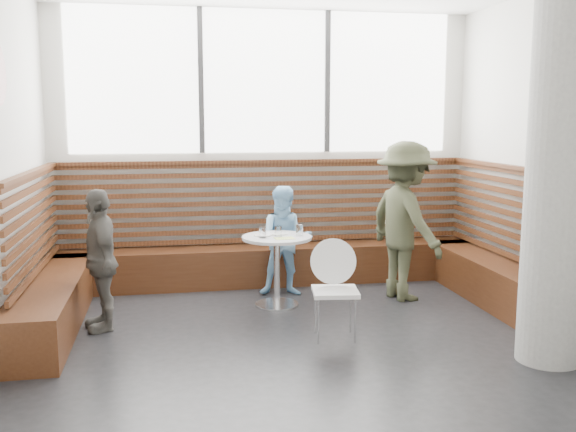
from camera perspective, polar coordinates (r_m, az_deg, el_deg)
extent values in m
cube|color=silver|center=(5.25, 1.99, 4.84)|extent=(5.00, 5.00, 3.20)
cube|color=black|center=(5.59, 1.91, -11.70)|extent=(5.00, 5.00, 0.01)
cube|color=white|center=(7.69, -2.05, 11.85)|extent=(4.50, 0.02, 1.65)
cube|color=#3F3F42|center=(7.60, -7.75, 11.82)|extent=(0.06, 0.04, 1.65)
cube|color=#3F3F42|center=(7.82, 3.53, 11.79)|extent=(0.06, 0.04, 1.65)
cube|color=#3A1D0E|center=(7.65, -1.71, -4.34)|extent=(5.00, 0.50, 0.45)
cube|color=#3A1D0E|center=(6.69, -19.86, -6.79)|extent=(0.50, 2.50, 0.45)
cube|color=#3A1D0E|center=(7.42, 17.06, -5.15)|extent=(0.50, 2.50, 0.45)
cube|color=#3F1F0F|center=(7.69, -1.93, 1.21)|extent=(4.88, 0.08, 0.98)
cube|color=#3F1F0F|center=(6.57, -21.65, -0.69)|extent=(0.08, 2.38, 0.98)
cube|color=#3F1F0F|center=(7.36, 18.48, 0.43)|extent=(0.08, 2.38, 0.98)
cylinder|color=gray|center=(5.43, 22.96, 4.28)|extent=(0.50, 0.50, 3.20)
cylinder|color=silver|center=(6.80, -0.99, -7.87)|extent=(0.45, 0.45, 0.02)
cylinder|color=silver|center=(6.71, -1.00, -4.92)|extent=(0.07, 0.07, 0.71)
cylinder|color=#B7B7BA|center=(6.64, -1.00, -1.93)|extent=(0.72, 0.72, 0.03)
cube|color=white|center=(5.74, 4.22, -6.73)|extent=(0.40, 0.38, 0.04)
cylinder|color=white|center=(5.84, 3.82, -4.05)|extent=(0.42, 0.10, 0.42)
cylinder|color=silver|center=(5.64, 2.95, -9.39)|extent=(0.02, 0.02, 0.41)
cylinder|color=silver|center=(5.72, 6.14, -9.16)|extent=(0.02, 0.02, 0.41)
cylinder|color=silver|center=(5.90, 2.30, -8.55)|extent=(0.02, 0.02, 0.41)
cylinder|color=silver|center=(5.98, 5.36, -8.35)|extent=(0.02, 0.02, 0.41)
imported|color=#3C402A|center=(7.01, 10.39, -0.44)|extent=(0.90, 1.23, 1.71)
imported|color=#89C1ED|center=(7.07, -0.19, -2.24)|extent=(0.65, 0.54, 1.22)
imported|color=#514F4A|center=(6.18, -16.35, -3.74)|extent=(0.51, 0.83, 1.32)
cylinder|color=white|center=(6.66, -2.25, -1.70)|extent=(0.19, 0.19, 0.01)
cylinder|color=white|center=(6.74, -0.83, -1.57)|extent=(0.20, 0.20, 0.01)
cylinder|color=white|center=(6.54, -2.28, -1.47)|extent=(0.07, 0.07, 0.11)
cylinder|color=white|center=(6.58, -0.88, -1.40)|extent=(0.07, 0.07, 0.11)
cylinder|color=white|center=(6.65, 1.03, -1.26)|extent=(0.07, 0.07, 0.12)
cube|color=#A5C64C|center=(6.51, -0.32, -1.99)|extent=(0.21, 0.16, 0.00)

